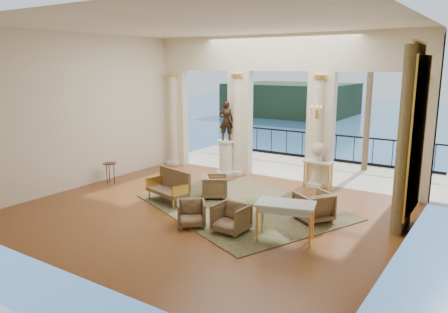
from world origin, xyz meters
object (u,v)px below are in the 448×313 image
Objects in this scene: armchair_c at (313,205)px; console_table at (318,166)px; side_table at (110,166)px; armchair_a at (191,212)px; armchair_d at (215,185)px; pedestal at (226,158)px; settee at (170,186)px; armchair_b at (231,217)px; game_table at (286,207)px; statue at (226,121)px.

console_table reaches higher than armchair_c.
armchair_a is at bearing -18.87° from side_table.
pedestal is (-1.22, 2.43, 0.20)m from armchair_d.
settee is (-1.58, 1.13, 0.11)m from armchair_a.
armchair_b is 1.08× the size of side_table.
armchair_b is 1.01× the size of armchair_d.
armchair_a is 0.56× the size of pedestal.
game_table is (2.92, -1.64, 0.38)m from armchair_d.
armchair_a is at bearing -65.98° from pedestal.
console_table is at bearing 86.42° from game_table.
pedestal reaches higher than armchair_c.
armchair_a is at bearing -21.42° from settee.
side_table is (-5.24, 1.29, 0.21)m from armchair_b.
armchair_b is at bearing -55.53° from pedestal.
pedestal is at bearing 53.01° from side_table.
statue is 3.98m from side_table.
game_table reaches higher than armchair_a.
armchair_b is 0.81× the size of console_table.
settee reaches higher than game_table.
pedestal is at bearing -177.09° from console_table.
pedestal reaches higher than armchair_b.
armchair_c is 0.67× the size of pedestal.
game_table is at bearing 3.31° from settee.
game_table is (1.18, 0.24, 0.38)m from armchair_b.
armchair_d is at bearing 70.29° from armchair_a.
armchair_b is 5.40m from side_table.
armchair_a is 2.85m from armchair_c.
settee is at bearing -127.28° from console_table.
armchair_c reaches higher than armchair_a.
armchair_d is 2.73m from pedestal.
armchair_d is 1.07× the size of side_table.
armchair_d is (-0.77, 2.06, 0.03)m from armchair_a.
armchair_c is 3.83m from settee.
console_table is at bearing 88.67° from armchair_b.
armchair_d is 0.61× the size of pedestal.
armchair_a is 2.22m from game_table.
statue reaches higher than armchair_b.
side_table reaches higher than armchair_a.
pedestal is at bearing 119.22° from game_table.
statue is at bearing -88.67° from armchair_c.
game_table is at bearing -75.28° from console_table.
settee is at bearing 103.22° from armchair_d.
statue reaches higher than pedestal.
side_table is (-2.70, 0.34, 0.13)m from settee.
side_table is at bearing 168.14° from armchair_b.
armchair_b is at bearing -173.17° from armchair_d.
settee is (-2.54, 0.95, 0.08)m from armchair_b.
armchair_c is (2.18, 1.84, 0.07)m from armchair_a.
pedestal is 1.76× the size of side_table.
statue is at bearing -9.14° from armchair_d.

